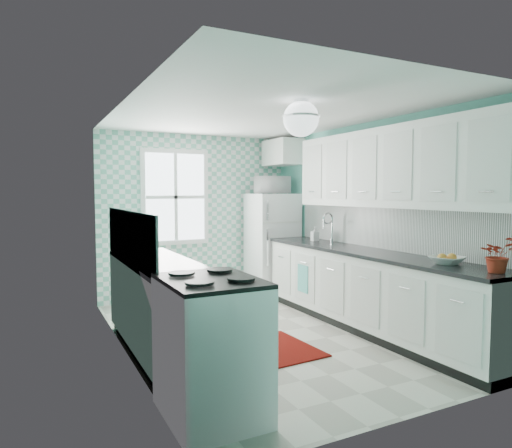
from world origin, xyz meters
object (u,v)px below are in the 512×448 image
sink (323,243)px  potted_plant (497,255)px  ceiling_light (301,119)px  microwave (272,185)px  fridge (272,244)px  stove (211,345)px  fruit_bowl (447,260)px

sink → potted_plant: (-0.00, -2.56, 0.16)m
ceiling_light → microwave: 2.87m
ceiling_light → microwave: size_ratio=0.71×
fridge → stove: size_ratio=1.61×
stove → microwave: (2.31, 3.28, 1.22)m
stove → microwave: bearing=52.2°
sink → microwave: size_ratio=1.08×
sink → ceiling_light: bearing=-131.5°
stove → potted_plant: size_ratio=3.20×
fridge → sink: bearing=-87.6°
fridge → fruit_bowl: (0.09, -3.29, 0.18)m
stove → sink: (2.40, 2.04, 0.41)m
microwave → potted_plant: bearing=92.1°
stove → sink: size_ratio=1.87×
sink → fruit_bowl: 2.05m
sink → microwave: 1.48m
sink → fruit_bowl: size_ratio=1.72×
stove → ceiling_light: bearing=27.7°
fridge → fruit_bowl: bearing=-90.4°
ceiling_light → sink: (1.20, 1.34, -1.39)m
ceiling_light → stove: (-1.20, -0.70, -1.80)m
sink → potted_plant: size_ratio=1.71×
microwave → stove: bearing=55.6°
fridge → potted_plant: fridge is taller
ceiling_light → potted_plant: 2.11m
ceiling_light → sink: ceiling_light is taller
fridge → stove: 4.02m
sink → fruit_bowl: bearing=-89.6°
ceiling_light → potted_plant: (1.20, -1.22, -1.23)m
potted_plant → ceiling_light: bearing=134.4°
ceiling_light → fridge: bearing=66.7°
ceiling_light → fruit_bowl: size_ratio=1.13×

